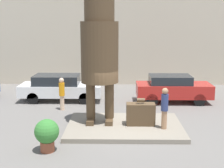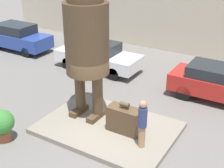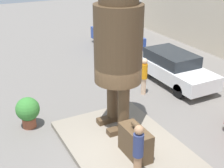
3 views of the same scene
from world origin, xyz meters
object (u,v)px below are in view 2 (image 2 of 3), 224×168
object	(u,v)px
parked_car_white	(97,55)
worker_hivis	(82,66)
tourist	(142,122)
parked_car_blue	(18,37)
parked_car_red	(218,83)
giant_suitcase	(124,120)
planter_pot	(2,124)
statue_figure	(86,28)

from	to	relation	value
parked_car_white	worker_hivis	xyz separation A→B (m)	(0.47, -1.96, 0.13)
tourist	parked_car_blue	size ratio (longest dim) A/B	0.40
parked_car_red	parked_car_white	bearing A→B (deg)	177.67
tourist	giant_suitcase	bearing A→B (deg)	151.62
parked_car_blue	parked_car_white	world-z (taller)	parked_car_blue
planter_pot	worker_hivis	distance (m)	5.29
tourist	parked_car_blue	xyz separation A→B (m)	(-11.33, 5.44, -0.27)
parked_car_blue	planter_pot	distance (m)	10.13
parked_car_blue	parked_car_white	distance (m)	6.07
parked_car_red	worker_hivis	xyz separation A→B (m)	(-6.01, -1.70, 0.10)
parked_car_white	tourist	bearing A→B (deg)	-45.11
worker_hivis	tourist	bearing A→B (deg)	-34.68
statue_figure	worker_hivis	distance (m)	4.24
statue_figure	parked_car_blue	size ratio (longest dim) A/B	1.38
parked_car_blue	parked_car_red	bearing A→B (deg)	-1.92
tourist	planter_pot	size ratio (longest dim) A/B	1.46
statue_figure	parked_car_blue	xyz separation A→B (m)	(-8.65, 4.60, -2.78)
planter_pot	parked_car_red	bearing A→B (deg)	51.10
tourist	parked_car_red	xyz separation A→B (m)	(1.21, 5.02, -0.30)
statue_figure	worker_hivis	size ratio (longest dim) A/B	3.47
tourist	parked_car_white	world-z (taller)	tourist
parked_car_white	worker_hivis	size ratio (longest dim) A/B	2.74
giant_suitcase	parked_car_blue	world-z (taller)	parked_car_blue
statue_figure	worker_hivis	bearing A→B (deg)	130.38
planter_pot	statue_figure	bearing A→B (deg)	58.24
parked_car_blue	worker_hivis	size ratio (longest dim) A/B	2.51
giant_suitcase	parked_car_red	size ratio (longest dim) A/B	0.29
parked_car_red	tourist	bearing A→B (deg)	-103.57
tourist	parked_car_blue	distance (m)	12.57
tourist	planter_pot	bearing A→B (deg)	-156.18
giant_suitcase	worker_hivis	world-z (taller)	worker_hivis
giant_suitcase	parked_car_white	size ratio (longest dim) A/B	0.26
giant_suitcase	worker_hivis	xyz separation A→B (m)	(-3.87, 2.82, 0.27)
giant_suitcase	tourist	bearing A→B (deg)	-28.38
giant_suitcase	tourist	distance (m)	1.16
giant_suitcase	parked_car_red	xyz separation A→B (m)	(2.15, 4.52, 0.17)
parked_car_blue	parked_car_red	size ratio (longest dim) A/B	1.02
parked_car_blue	worker_hivis	world-z (taller)	worker_hivis
statue_figure	planter_pot	distance (m)	4.41
giant_suitcase	parked_car_blue	distance (m)	11.51
giant_suitcase	worker_hivis	distance (m)	4.79
parked_car_blue	planter_pot	world-z (taller)	parked_car_blue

